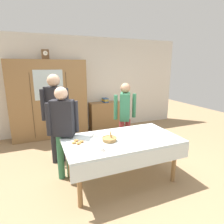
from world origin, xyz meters
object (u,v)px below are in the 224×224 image
(wall_cabinet, at_px, (49,100))
(tea_cup_center, at_px, (134,132))
(mantel_clock, at_px, (45,54))
(person_behind_table_right, at_px, (125,112))
(spoon_near_right, at_px, (132,140))
(pastry_plate, at_px, (78,143))
(book_stack, at_px, (105,100))
(bookshelf_low, at_px, (105,116))
(bread_basket, at_px, (109,139))
(tea_cup_mid_right, at_px, (95,135))
(spoon_near_left, at_px, (163,135))
(dining_table, at_px, (122,144))
(tea_cup_far_right, at_px, (102,149))
(person_behind_table_left, at_px, (63,125))
(person_by_cabinet, at_px, (56,110))
(spoon_far_right, at_px, (145,130))

(wall_cabinet, distance_m, tea_cup_center, 2.71)
(mantel_clock, height_order, person_behind_table_right, mantel_clock)
(tea_cup_center, distance_m, spoon_near_right, 0.31)
(pastry_plate, height_order, person_behind_table_right, person_behind_table_right)
(book_stack, distance_m, person_behind_table_right, 1.69)
(spoon_near_right, bearing_deg, bookshelf_low, 78.53)
(bread_basket, bearing_deg, tea_cup_center, 16.99)
(tea_cup_mid_right, height_order, bread_basket, bread_basket)
(tea_cup_mid_right, distance_m, spoon_near_left, 1.16)
(dining_table, bearing_deg, tea_cup_far_right, -147.65)
(bookshelf_low, distance_m, person_behind_table_left, 2.72)
(tea_cup_far_right, height_order, tea_cup_mid_right, same)
(person_by_cabinet, xyz_separation_m, person_behind_table_left, (0.04, -0.61, -0.12))
(tea_cup_center, bearing_deg, bread_basket, -163.01)
(tea_cup_far_right, relative_size, spoon_far_right, 1.09)
(bread_basket, xyz_separation_m, spoon_far_right, (0.79, 0.21, -0.03))
(bread_basket, relative_size, spoon_far_right, 2.02)
(book_stack, xyz_separation_m, tea_cup_mid_right, (-1.07, -2.37, -0.12))
(spoon_near_right, xyz_separation_m, person_behind_table_left, (-0.99, 0.55, 0.20))
(dining_table, distance_m, person_behind_table_left, 1.02)
(bookshelf_low, xyz_separation_m, bread_basket, (-0.91, -2.63, 0.37))
(dining_table, relative_size, mantel_clock, 7.76)
(person_by_cabinet, bearing_deg, spoon_far_right, -29.86)
(book_stack, bearing_deg, pastry_plate, -118.60)
(tea_cup_mid_right, bearing_deg, bread_basket, -58.68)
(bookshelf_low, height_order, person_behind_table_left, person_behind_table_left)
(dining_table, xyz_separation_m, person_behind_table_left, (-0.86, 0.46, 0.30))
(spoon_far_right, bearing_deg, person_behind_table_right, 94.27)
(tea_cup_mid_right, bearing_deg, mantel_clock, 102.86)
(bookshelf_low, relative_size, person_behind_table_right, 0.61)
(book_stack, distance_m, spoon_far_right, 2.42)
(spoon_near_right, height_order, spoon_far_right, same)
(bookshelf_low, bearing_deg, wall_cabinet, -178.17)
(wall_cabinet, xyz_separation_m, tea_cup_center, (1.20, -2.42, -0.25))
(bread_basket, xyz_separation_m, person_behind_table_right, (0.74, 0.95, 0.15))
(tea_cup_far_right, height_order, spoon_far_right, tea_cup_far_right)
(spoon_near_right, xyz_separation_m, person_behind_table_right, (0.39, 1.05, 0.18))
(dining_table, bearing_deg, tea_cup_mid_right, 144.26)
(book_stack, xyz_separation_m, bread_basket, (-0.91, -2.63, -0.12))
(pastry_plate, xyz_separation_m, spoon_near_left, (1.41, -0.21, -0.01))
(book_stack, distance_m, spoon_near_right, 2.79)
(bookshelf_low, xyz_separation_m, tea_cup_mid_right, (-1.07, -2.37, 0.36))
(dining_table, relative_size, spoon_far_right, 15.65)
(book_stack, xyz_separation_m, spoon_near_right, (-0.55, -2.73, -0.15))
(spoon_far_right, relative_size, person_by_cabinet, 0.07)
(tea_cup_mid_right, xyz_separation_m, person_behind_table_left, (-0.47, 0.19, 0.18))
(person_behind_table_right, bearing_deg, mantel_clock, 131.28)
(dining_table, xyz_separation_m, spoon_near_left, (0.70, -0.12, 0.10))
(person_by_cabinet, distance_m, person_behind_table_right, 1.43)
(bread_basket, bearing_deg, person_by_cabinet, 122.65)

